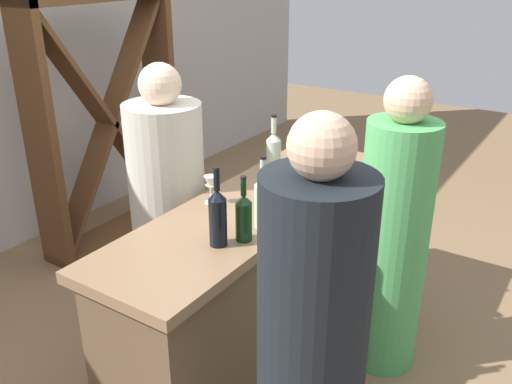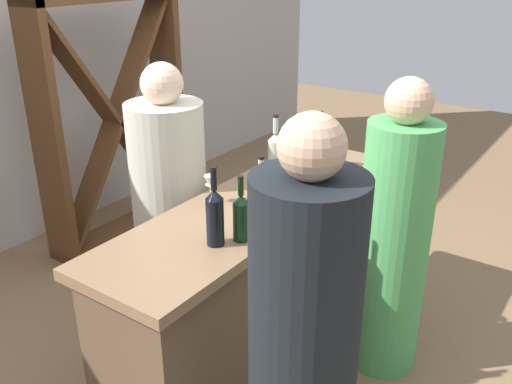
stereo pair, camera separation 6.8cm
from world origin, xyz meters
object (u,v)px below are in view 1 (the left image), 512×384
wine_rack (108,123)px  person_left_guest (392,241)px  wine_glass_near_center (286,177)px  person_center_guest (311,366)px  wine_bottle_second_right_clear_pale (273,154)px  person_right_guest (169,217)px  wine_bottle_second_left_dark_green (244,216)px  wine_bottle_far_right_clear_pale (316,146)px  wine_glass_near_right (210,185)px  wine_bottle_rightmost_amber_brown (303,156)px  wine_bottle_leftmost_near_black (218,216)px  wine_bottle_center_clear_pale (263,201)px  wine_glass_near_left (309,175)px

wine_rack → person_left_guest: size_ratio=1.17×
wine_glass_near_center → person_center_guest: bearing=-144.7°
wine_bottle_second_right_clear_pale → person_right_guest: 0.66m
wine_bottle_second_left_dark_green → wine_bottle_second_right_clear_pale: 0.73m
wine_bottle_far_right_clear_pale → wine_glass_near_right: (-0.72, 0.19, -0.03)m
wine_bottle_second_right_clear_pale → wine_bottle_rightmost_amber_brown: size_ratio=1.11×
wine_bottle_rightmost_amber_brown → wine_glass_near_right: bearing=159.3°
wine_bottle_leftmost_near_black → wine_bottle_rightmost_amber_brown: (0.85, 0.08, -0.01)m
person_center_guest → wine_bottle_second_right_clear_pale: bearing=-46.6°
wine_bottle_rightmost_amber_brown → wine_bottle_center_clear_pale: bearing=-166.9°
wine_glass_near_center → person_right_guest: size_ratio=0.10×
wine_glass_near_center → wine_glass_near_right: wine_glass_near_center is taller
wine_bottle_second_right_clear_pale → wine_bottle_rightmost_amber_brown: 0.15m
wine_bottle_center_clear_pale → wine_bottle_far_right_clear_pale: 0.81m
wine_bottle_leftmost_near_black → person_right_guest: bearing=58.1°
wine_bottle_second_right_clear_pale → wine_glass_near_right: (-0.45, 0.07, -0.04)m
wine_rack → wine_glass_near_right: 1.64m
wine_bottle_center_clear_pale → wine_glass_near_right: size_ratio=2.39×
wine_rack → wine_bottle_rightmost_amber_brown: (-0.17, -1.68, 0.13)m
wine_bottle_second_left_dark_green → person_right_guest: bearing=66.5°
person_center_guest → wine_rack: bearing=-22.8°
wine_rack → person_center_guest: bearing=-119.0°
person_center_guest → person_right_guest: 1.39m
wine_bottle_second_left_dark_green → wine_bottle_second_right_clear_pale: bearing=22.0°
wine_bottle_leftmost_near_black → person_center_guest: bearing=-115.3°
wine_bottle_leftmost_near_black → wine_glass_near_center: bearing=0.9°
wine_glass_near_center → person_center_guest: 1.06m
wine_rack → wine_bottle_far_right_clear_pale: size_ratio=5.58×
wine_rack → wine_glass_near_center: 1.81m
wine_bottle_rightmost_amber_brown → person_left_guest: (-0.06, -0.55, -0.32)m
wine_glass_near_left → person_left_guest: (0.12, -0.41, -0.30)m
wine_glass_near_left → person_left_guest: 0.53m
wine_bottle_center_clear_pale → person_center_guest: 0.78m
wine_bottle_second_left_dark_green → wine_bottle_far_right_clear_pale: wine_bottle_far_right_clear_pale is taller
wine_bottle_far_right_clear_pale → wine_glass_near_center: wine_bottle_far_right_clear_pale is taller
wine_rack → person_right_guest: 1.29m
person_right_guest → wine_glass_near_left: bearing=41.7°
wine_rack → wine_glass_near_right: (-0.71, -1.48, 0.11)m
wine_bottle_leftmost_near_black → wine_glass_near_right: (0.31, 0.28, -0.04)m
wine_bottle_second_right_clear_pale → wine_bottle_far_right_clear_pale: bearing=-23.7°
wine_bottle_far_right_clear_pale → wine_glass_near_right: wine_bottle_far_right_clear_pale is taller
wine_rack → wine_glass_near_left: wine_rack is taller
wine_bottle_far_right_clear_pale → wine_glass_near_left: bearing=-157.6°
wine_rack → wine_bottle_rightmost_amber_brown: 1.69m
person_left_guest → person_center_guest: bearing=114.7°
wine_bottle_far_right_clear_pale → person_left_guest: bearing=-113.7°
wine_bottle_leftmost_near_black → wine_bottle_second_right_clear_pale: bearing=15.3°
wine_rack → wine_bottle_center_clear_pale: (-0.78, -1.82, 0.14)m
wine_glass_near_left → person_right_guest: size_ratio=0.09×
wine_rack → wine_bottle_second_left_dark_green: size_ratio=6.23×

